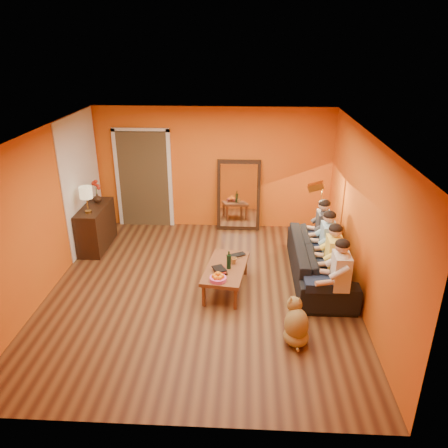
# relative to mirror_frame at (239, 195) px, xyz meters

# --- Properties ---
(room_shell) EXTENTS (5.00, 5.50, 2.60)m
(room_shell) POSITION_rel_mirror_frame_xyz_m (-0.55, -2.26, 0.54)
(room_shell) COLOR brown
(room_shell) RESTS_ON ground
(white_accent) EXTENTS (0.02, 1.90, 2.58)m
(white_accent) POSITION_rel_mirror_frame_xyz_m (-3.04, -0.88, 0.54)
(white_accent) COLOR white
(white_accent) RESTS_ON wall_left
(doorway_recess) EXTENTS (1.06, 0.30, 2.10)m
(doorway_recess) POSITION_rel_mirror_frame_xyz_m (-2.05, 0.20, 0.29)
(doorway_recess) COLOR #3F2D19
(doorway_recess) RESTS_ON floor
(door_jamb_left) EXTENTS (0.08, 0.06, 2.20)m
(door_jamb_left) POSITION_rel_mirror_frame_xyz_m (-2.62, 0.08, 0.29)
(door_jamb_left) COLOR white
(door_jamb_left) RESTS_ON wall_back
(door_jamb_right) EXTENTS (0.08, 0.06, 2.20)m
(door_jamb_right) POSITION_rel_mirror_frame_xyz_m (-1.48, 0.08, 0.29)
(door_jamb_right) COLOR white
(door_jamb_right) RESTS_ON wall_back
(door_header) EXTENTS (1.22, 0.06, 0.08)m
(door_header) POSITION_rel_mirror_frame_xyz_m (-2.05, 0.08, 1.36)
(door_header) COLOR white
(door_header) RESTS_ON wall_back
(mirror_frame) EXTENTS (0.92, 0.27, 1.51)m
(mirror_frame) POSITION_rel_mirror_frame_xyz_m (0.00, 0.00, 0.00)
(mirror_frame) COLOR black
(mirror_frame) RESTS_ON floor
(mirror_glass) EXTENTS (0.78, 0.21, 1.35)m
(mirror_glass) POSITION_rel_mirror_frame_xyz_m (0.00, -0.04, 0.00)
(mirror_glass) COLOR white
(mirror_glass) RESTS_ON mirror_frame
(sideboard) EXTENTS (0.44, 1.18, 0.85)m
(sideboard) POSITION_rel_mirror_frame_xyz_m (-2.79, -1.08, -0.34)
(sideboard) COLOR black
(sideboard) RESTS_ON floor
(table_lamp) EXTENTS (0.24, 0.24, 0.51)m
(table_lamp) POSITION_rel_mirror_frame_xyz_m (-2.79, -1.38, 0.34)
(table_lamp) COLOR beige
(table_lamp) RESTS_ON sideboard
(sofa) EXTENTS (2.33, 0.91, 0.68)m
(sofa) POSITION_rel_mirror_frame_xyz_m (1.45, -2.11, -0.42)
(sofa) COLOR black
(sofa) RESTS_ON floor
(coffee_table) EXTENTS (0.78, 1.29, 0.42)m
(coffee_table) POSITION_rel_mirror_frame_xyz_m (-0.15, -2.55, -0.55)
(coffee_table) COLOR brown
(coffee_table) RESTS_ON floor
(floor_lamp) EXTENTS (0.34, 0.30, 1.44)m
(floor_lamp) POSITION_rel_mirror_frame_xyz_m (1.55, -1.20, -0.04)
(floor_lamp) COLOR #B98A36
(floor_lamp) RESTS_ON floor
(dog) EXTENTS (0.48, 0.62, 0.64)m
(dog) POSITION_rel_mirror_frame_xyz_m (0.89, -3.85, -0.44)
(dog) COLOR olive
(dog) RESTS_ON floor
(person_far_left) EXTENTS (0.70, 0.44, 1.22)m
(person_far_left) POSITION_rel_mirror_frame_xyz_m (1.58, -3.11, -0.15)
(person_far_left) COLOR beige
(person_far_left) RESTS_ON sofa
(person_mid_left) EXTENTS (0.70, 0.44, 1.22)m
(person_mid_left) POSITION_rel_mirror_frame_xyz_m (1.58, -2.56, -0.15)
(person_mid_left) COLOR #F5DD51
(person_mid_left) RESTS_ON sofa
(person_mid_right) EXTENTS (0.70, 0.44, 1.22)m
(person_mid_right) POSITION_rel_mirror_frame_xyz_m (1.58, -2.01, -0.15)
(person_mid_right) COLOR #8FC2DD
(person_mid_right) RESTS_ON sofa
(person_far_right) EXTENTS (0.70, 0.44, 1.22)m
(person_far_right) POSITION_rel_mirror_frame_xyz_m (1.58, -1.46, -0.15)
(person_far_right) COLOR #313136
(person_far_right) RESTS_ON sofa
(fruit_bowl) EXTENTS (0.26, 0.26, 0.16)m
(fruit_bowl) POSITION_rel_mirror_frame_xyz_m (-0.25, -3.00, -0.26)
(fruit_bowl) COLOR #ED53A8
(fruit_bowl) RESTS_ON coffee_table
(wine_bottle) EXTENTS (0.07, 0.07, 0.31)m
(wine_bottle) POSITION_rel_mirror_frame_xyz_m (-0.10, -2.60, -0.18)
(wine_bottle) COLOR black
(wine_bottle) RESTS_ON coffee_table
(tumbler) EXTENTS (0.12, 0.12, 0.10)m
(tumbler) POSITION_rel_mirror_frame_xyz_m (-0.03, -2.43, -0.29)
(tumbler) COLOR #B27F3F
(tumbler) RESTS_ON coffee_table
(laptop) EXTENTS (0.39, 0.34, 0.03)m
(laptop) POSITION_rel_mirror_frame_xyz_m (0.03, -2.20, -0.33)
(laptop) COLOR black
(laptop) RESTS_ON coffee_table
(book_lower) EXTENTS (0.26, 0.31, 0.03)m
(book_lower) POSITION_rel_mirror_frame_xyz_m (-0.33, -2.75, -0.33)
(book_lower) COLOR black
(book_lower) RESTS_ON coffee_table
(book_mid) EXTENTS (0.21, 0.26, 0.02)m
(book_mid) POSITION_rel_mirror_frame_xyz_m (-0.32, -2.74, -0.31)
(book_mid) COLOR #B32714
(book_mid) RESTS_ON book_lower
(book_upper) EXTENTS (0.26, 0.29, 0.02)m
(book_upper) POSITION_rel_mirror_frame_xyz_m (-0.33, -2.76, -0.29)
(book_upper) COLOR black
(book_upper) RESTS_ON book_mid
(vase) EXTENTS (0.17, 0.17, 0.18)m
(vase) POSITION_rel_mirror_frame_xyz_m (-2.79, -0.83, 0.18)
(vase) COLOR black
(vase) RESTS_ON sideboard
(flowers) EXTENTS (0.17, 0.17, 0.48)m
(flowers) POSITION_rel_mirror_frame_xyz_m (-2.79, -0.83, 0.45)
(flowers) COLOR #B32714
(flowers) RESTS_ON vase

